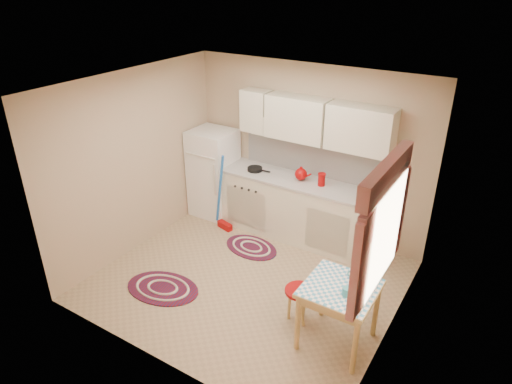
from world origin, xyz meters
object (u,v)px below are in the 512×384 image
Objects in this scene: fridge at (214,173)px; base_cabinets at (293,208)px; table at (338,315)px; stool at (299,304)px.

fridge is 1.42m from base_cabinets.
fridge reaches higher than base_cabinets.
table is at bearing -30.29° from fridge.
table is (2.83, -1.65, -0.34)m from fridge.
base_cabinets reaches higher than table.
table reaches higher than stool.
fridge is 2.85m from stool.
stool is (2.34, -1.56, -0.49)m from fridge.
fridge is 1.94× the size of table.
fridge is at bearing 149.71° from table.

